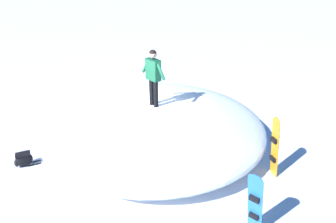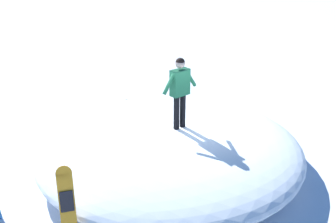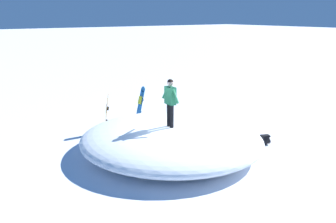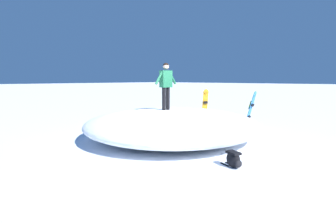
{
  "view_description": "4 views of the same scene",
  "coord_description": "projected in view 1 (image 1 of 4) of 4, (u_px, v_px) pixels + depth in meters",
  "views": [
    {
      "loc": [
        6.4,
        -5.28,
        4.89
      ],
      "look_at": [
        0.8,
        0.33,
        0.92
      ],
      "focal_mm": 31.28,
      "sensor_mm": 36.0,
      "label": 1
    },
    {
      "loc": [
        6.88,
        6.3,
        5.19
      ],
      "look_at": [
        0.24,
        -0.45,
        1.27
      ],
      "focal_mm": 43.93,
      "sensor_mm": 36.0,
      "label": 2
    },
    {
      "loc": [
        -9.34,
        7.1,
        4.94
      ],
      "look_at": [
        0.94,
        -0.17,
        1.46
      ],
      "focal_mm": 37.9,
      "sensor_mm": 36.0,
      "label": 3
    },
    {
      "loc": [
        -6.89,
        -6.77,
        2.21
      ],
      "look_at": [
        0.79,
        0.36,
        0.95
      ],
      "focal_mm": 29.21,
      "sensor_mm": 36.0,
      "label": 4
    }
  ],
  "objects": [
    {
      "name": "ground",
      "position": [
        144.0,
        132.0,
        9.58
      ],
      "size": [
        240.0,
        240.0,
        0.0
      ],
      "primitive_type": "plane",
      "color": "white"
    },
    {
      "name": "snowboard_primary_upright",
      "position": [
        255.0,
        204.0,
        5.52
      ],
      "size": [
        0.33,
        0.47,
        1.66
      ],
      "color": "#2672BF",
      "rests_on": "ground"
    },
    {
      "name": "backpack_near",
      "position": [
        24.0,
        159.0,
        7.87
      ],
      "size": [
        0.42,
        0.67,
        0.41
      ],
      "color": "black",
      "rests_on": "ground"
    },
    {
      "name": "snowboarder_standing",
      "position": [
        153.0,
        73.0,
        8.45
      ],
      "size": [
        1.03,
        0.25,
        1.72
      ],
      "color": "black",
      "rests_on": "snow_mound"
    },
    {
      "name": "snow_mound",
      "position": [
        154.0,
        124.0,
        8.95
      ],
      "size": [
        9.18,
        9.14,
        1.07
      ],
      "primitive_type": "ellipsoid",
      "rotation": [
        0.0,
        0.0,
        0.66
      ],
      "color": "white",
      "rests_on": "ground"
    },
    {
      "name": "snowboard_secondary_upright",
      "position": [
        275.0,
        146.0,
        7.22
      ],
      "size": [
        0.36,
        0.35,
        1.72
      ],
      "color": "orange",
      "rests_on": "ground"
    }
  ]
}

